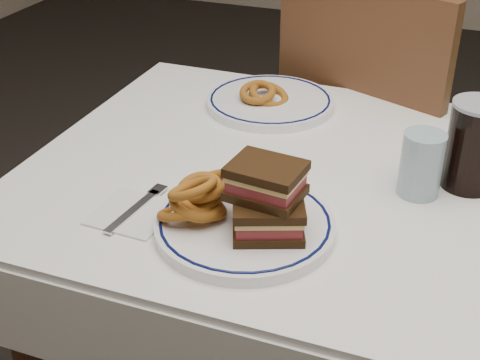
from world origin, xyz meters
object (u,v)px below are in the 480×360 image
(chair_far, at_px, (377,146))
(reuben_sandwich, at_px, (267,199))
(beer_mug, at_px, (476,145))
(far_plate, at_px, (270,101))
(main_plate, at_px, (245,225))

(chair_far, distance_m, reuben_sandwich, 0.84)
(chair_far, bearing_deg, beer_mug, -64.46)
(far_plate, bearing_deg, reuben_sandwich, -72.05)
(chair_far, relative_size, far_plate, 3.47)
(main_plate, height_order, beer_mug, beer_mug)
(reuben_sandwich, distance_m, beer_mug, 0.41)
(reuben_sandwich, xyz_separation_m, far_plate, (-0.16, 0.50, -0.07))
(main_plate, distance_m, reuben_sandwich, 0.08)
(reuben_sandwich, relative_size, beer_mug, 0.84)
(chair_far, bearing_deg, far_plate, -125.89)
(beer_mug, height_order, far_plate, beer_mug)
(main_plate, distance_m, beer_mug, 0.44)
(chair_far, xyz_separation_m, reuben_sandwich, (-0.05, -0.79, 0.28))
(beer_mug, bearing_deg, far_plate, 155.26)
(beer_mug, relative_size, far_plate, 0.56)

